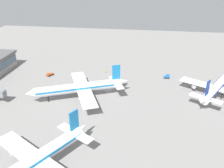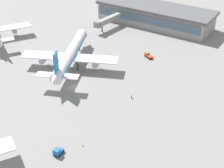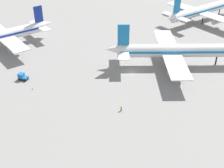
% 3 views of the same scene
% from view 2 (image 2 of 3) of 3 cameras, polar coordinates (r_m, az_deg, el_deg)
% --- Properties ---
extents(ground, '(288.00, 288.00, 0.00)m').
position_cam_2_polar(ground, '(133.59, -6.39, -0.45)').
color(ground, gray).
extents(terminal_building, '(65.88, 21.41, 10.37)m').
position_cam_2_polar(terminal_building, '(193.15, 7.29, 11.61)').
color(terminal_building, '#9E9993').
rests_on(terminal_building, ground).
extents(airplane_distant, '(40.84, 49.29, 15.90)m').
position_cam_2_polar(airplane_distant, '(145.83, -7.11, 5.01)').
color(airplane_distant, white).
rests_on(airplane_distant, ground).
extents(baggage_tug, '(2.47, 3.36, 2.30)m').
position_cam_2_polar(baggage_tug, '(102.82, -9.18, -11.26)').
color(baggage_tug, black).
rests_on(baggage_tug, ground).
extents(pushback_tractor, '(4.78, 3.73, 1.90)m').
position_cam_2_polar(pushback_tractor, '(155.46, 6.21, 4.84)').
color(pushback_tractor, black).
rests_on(pushback_tractor, ground).
extents(ground_crew_worker, '(0.42, 0.58, 1.67)m').
position_cam_2_polar(ground_crew_worker, '(125.67, 3.35, -2.10)').
color(ground_crew_worker, '#1E2338').
rests_on(ground_crew_worker, ground).
extents(jet_bridge, '(4.89, 21.48, 6.74)m').
position_cam_2_polar(jet_bridge, '(184.32, -0.67, 10.82)').
color(jet_bridge, '#9E9993').
rests_on(jet_bridge, ground).
extents(safety_cone_mid_apron, '(0.44, 0.44, 0.60)m').
position_cam_2_polar(safety_cone_mid_apron, '(105.17, -4.96, -10.37)').
color(safety_cone_mid_apron, '#EA590C').
rests_on(safety_cone_mid_apron, ground).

